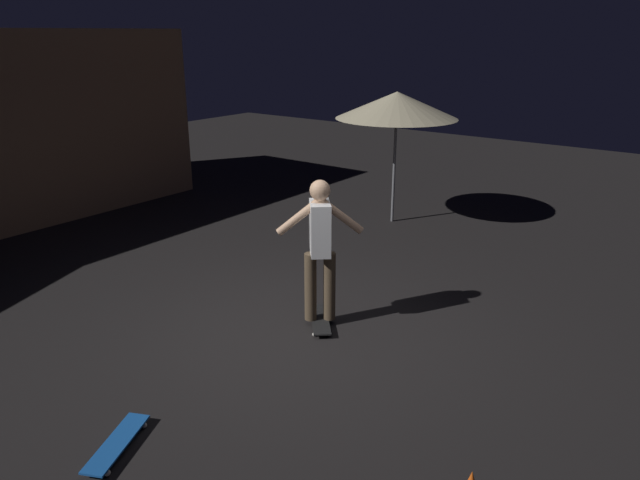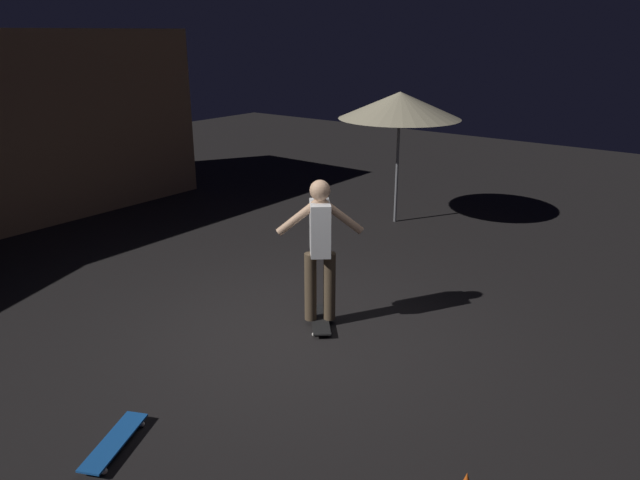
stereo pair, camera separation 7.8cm
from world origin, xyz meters
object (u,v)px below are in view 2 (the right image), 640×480
Objects in this scene: patio_umbrella at (400,105)px; skater at (320,241)px; skateboard_spare at (114,442)px; skateboard_ridden at (320,320)px.

patio_umbrella is 4.36m from skater.
skateboard_spare is at bearing -168.57° from patio_umbrella.
skateboard_ridden is 0.98m from skater.
skateboard_ridden is at bearing -161.08° from patio_umbrella.
skateboard_spare is (-6.79, -1.37, -2.02)m from patio_umbrella.
skateboard_spare is 2.95m from skater.
skateboard_spare is (-2.79, -0.00, 0.00)m from skateboard_ridden.
skater is (-0.00, 0.00, 0.98)m from skateboard_ridden.
patio_umbrella reaches higher than skater.
patio_umbrella reaches higher than skateboard_spare.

